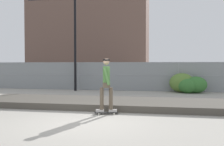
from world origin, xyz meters
name	(u,v)px	position (x,y,z in m)	size (l,w,h in m)	color
ground_plane	(83,123)	(0.00, 0.00, 0.00)	(120.00, 120.00, 0.00)	#9E998E
gravel_berm	(106,103)	(0.00, 3.14, 0.12)	(10.53, 2.66, 0.25)	#4C473F
skateboard	(106,112)	(0.36, 1.47, 0.06)	(0.82, 0.39, 0.07)	black
skater	(106,82)	(0.36, 1.47, 1.11)	(0.72, 0.62, 1.82)	#B2ADA8
chain_fence	(127,76)	(0.00, 9.54, 0.93)	(19.60, 0.06, 1.85)	gray
street_lamp	(75,23)	(-3.26, 8.83, 4.39)	(0.44, 0.44, 7.09)	black
parked_car_near	(76,75)	(-4.54, 12.66, 0.84)	(4.51, 2.17, 1.66)	#566B4C
parked_car_mid	(143,76)	(0.82, 12.94, 0.84)	(4.48, 2.10, 1.66)	navy
library_building	(91,13)	(-12.21, 44.83, 12.36)	(23.45, 11.60, 24.71)	brown
shrub_left	(182,83)	(3.44, 9.14, 0.58)	(1.51, 1.24, 1.17)	#567A33
shrub_center	(188,86)	(3.74, 8.68, 0.43)	(1.12, 0.92, 0.87)	#336B2D
shrub_right	(196,85)	(4.23, 8.85, 0.49)	(1.28, 1.05, 0.99)	#336B2D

